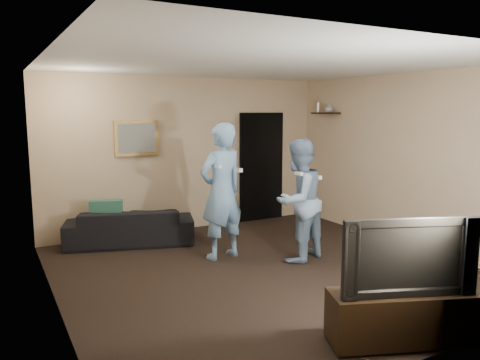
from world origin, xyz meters
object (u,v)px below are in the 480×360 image
tv_console (401,316)px  wii_player_left (222,191)px  sofa (130,226)px  television (404,254)px  wii_player_right (298,200)px

tv_console → wii_player_left: bearing=117.1°
sofa → television: 4.43m
tv_console → wii_player_left: (-0.29, 2.95, 0.69)m
tv_console → television: bearing=0.0°
sofa → wii_player_right: wii_player_right is taller
wii_player_right → tv_console: bearing=-103.7°
wii_player_right → television: bearing=-103.7°
wii_player_left → television: bearing=-84.4°
wii_player_left → wii_player_right: bearing=-34.5°
wii_player_right → wii_player_left: bearing=145.5°
sofa → television: (1.23, -4.23, 0.54)m
sofa → wii_player_right: (1.80, -1.87, 0.55)m
television → sofa: bearing=127.6°
television → wii_player_left: (-0.29, 2.95, 0.12)m
wii_player_left → sofa: bearing=126.3°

